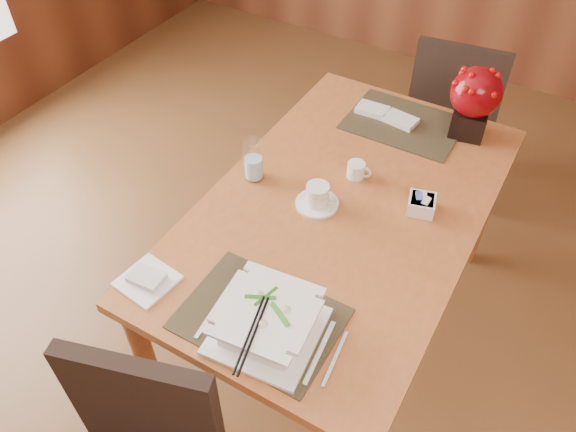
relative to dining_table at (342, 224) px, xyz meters
The scene contains 12 objects.
dining_table is the anchor object (origin of this frame).
placemat_near 0.56m from the dining_table, 90.00° to the right, with size 0.45×0.33×0.01m, color black.
placemat_far 0.56m from the dining_table, 90.00° to the left, with size 0.45×0.33×0.01m, color black.
soup_setting 0.60m from the dining_table, 85.74° to the right, with size 0.31×0.31×0.12m.
coffee_cup 0.16m from the dining_table, 150.44° to the right, with size 0.15×0.15×0.09m.
water_glass 0.39m from the dining_table, behind, with size 0.07×0.07×0.16m, color white.
creamer_jug 0.20m from the dining_table, 101.40° to the left, with size 0.08×0.08×0.06m, color white, non-canonical shape.
sugar_caddy 0.29m from the dining_table, 24.40° to the left, with size 0.09×0.09×0.05m, color white.
berry_decor 0.71m from the dining_table, 68.93° to the left, with size 0.20×0.20×0.29m.
napkins_far 0.57m from the dining_table, 97.12° to the left, with size 0.26×0.09×0.02m, color silver, non-canonical shape.
bread_plate 0.72m from the dining_table, 121.30° to the right, with size 0.16×0.16×0.01m, color white.
far_chair 1.10m from the dining_table, 86.03° to the left, with size 0.48×0.48×0.92m.
Camera 1 is at (0.54, -0.72, 2.11)m, focal length 35.00 mm.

